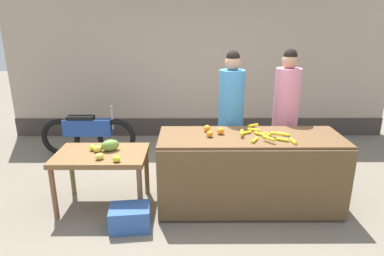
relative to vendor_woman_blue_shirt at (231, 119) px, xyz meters
name	(u,v)px	position (x,y,z in m)	size (l,w,h in m)	color
ground_plane	(205,204)	(-0.37, -0.64, -0.94)	(24.00, 24.00, 0.00)	#756B5B
market_wall_back	(200,55)	(-0.37, 2.15, 0.65)	(7.35, 0.23, 3.23)	tan
fruit_stall_counter	(249,172)	(0.16, -0.65, -0.48)	(2.17, 0.80, 0.92)	brown
side_table_wooden	(102,160)	(-1.62, -0.64, -0.32)	(1.09, 0.71, 0.70)	brown
banana_bunch_pile	(264,135)	(0.32, -0.67, 0.01)	(0.59, 0.61, 0.07)	gold
orange_pile	(213,131)	(-0.28, -0.57, 0.02)	(0.24, 0.28, 0.08)	orange
mango_papaya_pile	(107,147)	(-1.55, -0.60, -0.18)	(0.47, 0.63, 0.14)	#E5D64A
vendor_woman_blue_shirt	(231,119)	(0.00, 0.00, 0.00)	(0.34, 0.34, 1.85)	#33333D
vendor_woman_pink_shirt	(285,117)	(0.75, 0.05, 0.01)	(0.34, 0.34, 1.87)	#33333D
parked_motorcycle	(88,133)	(-2.28, 1.00, -0.54)	(1.60, 0.18, 0.88)	black
produce_crate	(130,218)	(-1.22, -1.13, -0.81)	(0.44, 0.32, 0.26)	#3359A5
produce_sack	(171,159)	(-0.83, 0.13, -0.65)	(0.36, 0.30, 0.57)	tan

